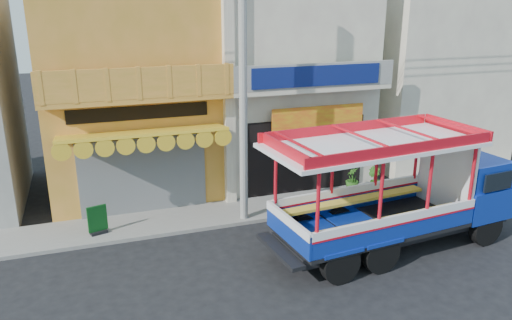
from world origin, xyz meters
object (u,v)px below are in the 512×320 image
Objects in this scene: green_sign at (98,222)px; potted_plant_c at (352,179)px; songthaew_truck at (412,189)px; potted_plant_b at (375,179)px; utility_pole at (248,69)px.

potted_plant_c is (9.29, 0.73, 0.06)m from green_sign.
potted_plant_b is (1.25, 3.86, -1.15)m from songthaew_truck.
potted_plant_c is at bearing 83.13° from songthaew_truck.
potted_plant_b reaches higher than green_sign.
utility_pole is 6.06m from songthaew_truck.
songthaew_truck is (4.02, -3.13, -3.29)m from utility_pole.
utility_pole is 30.54× the size of green_sign.
utility_pole is 30.01× the size of potted_plant_b.
utility_pole is 6.45m from potted_plant_c.
green_sign is at bearing -60.43° from potted_plant_c.
potted_plant_b is at bearing 7.93° from utility_pole.
potted_plant_c is at bearing 4.50° from green_sign.
potted_plant_b reaches higher than potted_plant_c.
songthaew_truck reaches higher than potted_plant_b.
potted_plant_b is at bearing 2.09° from green_sign.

